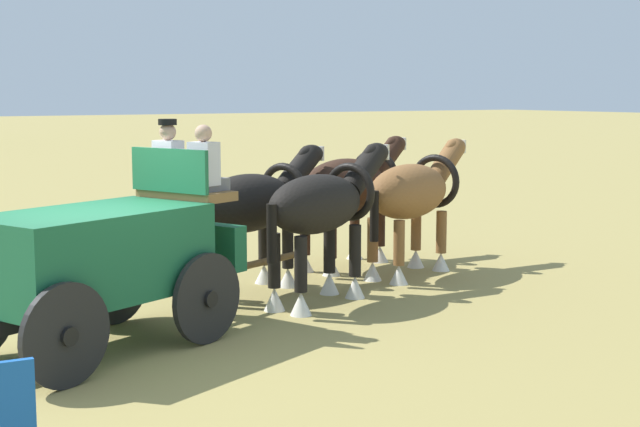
% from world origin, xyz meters
% --- Properties ---
extents(ground_plane, '(220.00, 220.00, 0.00)m').
position_xyz_m(ground_plane, '(0.00, 0.00, 0.00)').
color(ground_plane, '#9E8C4C').
extents(show_wagon, '(5.48, 2.94, 2.70)m').
position_xyz_m(show_wagon, '(0.16, 0.07, 1.15)').
color(show_wagon, '#195B38').
rests_on(show_wagon, ground).
extents(draft_horse_rear_near, '(2.94, 1.64, 2.19)m').
position_xyz_m(draft_horse_rear_near, '(3.16, 1.99, 1.32)').
color(draft_horse_rear_near, black).
rests_on(draft_horse_rear_near, ground).
extents(draft_horse_rear_off, '(2.84, 1.59, 2.26)m').
position_xyz_m(draft_horse_rear_off, '(3.66, 0.79, 1.38)').
color(draft_horse_rear_off, black).
rests_on(draft_horse_rear_off, ground).
extents(draft_horse_lead_near, '(3.11, 1.76, 2.23)m').
position_xyz_m(draft_horse_lead_near, '(5.55, 2.97, 1.36)').
color(draft_horse_lead_near, '#331E14').
rests_on(draft_horse_lead_near, ground).
extents(draft_horse_lead_off, '(2.94, 1.65, 2.23)m').
position_xyz_m(draft_horse_lead_off, '(6.05, 1.78, 1.36)').
color(draft_horse_lead_off, brown).
rests_on(draft_horse_lead_off, ground).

